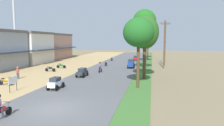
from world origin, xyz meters
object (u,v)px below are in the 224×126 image
at_px(car_van_blue, 131,63).
at_px(motorbike_foreground_rider, 1,107).
at_px(utility_pole_far, 164,43).
at_px(motorbike_ahead_third, 106,63).
at_px(parked_motorbike_nearest, 6,81).
at_px(street_signboard, 13,81).
at_px(median_tree_third, 144,22).
at_px(motorbike_ahead_second, 100,67).
at_px(median_tree_second, 145,32).
at_px(median_tree_fourth, 146,29).
at_px(median_tree_nearest, 139,33).
at_px(parked_motorbike_third, 61,65).
at_px(streetlamp_near, 146,42).
at_px(pedestrian_on_shoulder, 18,72).
at_px(utility_pole_near, 165,43).
at_px(car_hatchback_white, 56,83).
at_px(car_sedan_charcoal, 82,72).
at_px(parked_motorbike_second, 50,69).
at_px(streetlamp_mid, 148,43).
at_px(car_sedan_red, 135,58).
at_px(motorbike_ahead_fourth, 112,59).
at_px(median_tree_fifth, 148,37).

bearing_deg(car_van_blue, motorbike_foreground_rider, -102.77).
height_order(utility_pole_far, motorbike_ahead_third, utility_pole_far).
height_order(parked_motorbike_nearest, car_van_blue, car_van_blue).
bearing_deg(street_signboard, median_tree_third, 52.52).
bearing_deg(motorbike_foreground_rider, motorbike_ahead_second, 85.89).
bearing_deg(motorbike_foreground_rider, car_van_blue, 77.23).
relative_size(parked_motorbike_nearest, median_tree_second, 0.22).
bearing_deg(median_tree_fourth, utility_pole_far, -66.86).
height_order(median_tree_nearest, car_van_blue, median_tree_nearest).
bearing_deg(parked_motorbike_third, motorbike_ahead_second, -21.34).
bearing_deg(streetlamp_near, median_tree_third, -91.68).
distance_m(median_tree_second, motorbike_foreground_rider, 18.26).
relative_size(street_signboard, pedestrian_on_shoulder, 0.93).
xyz_separation_m(parked_motorbike_nearest, motorbike_foreground_rider, (6.65, -8.41, 0.30)).
relative_size(median_tree_fourth, motorbike_ahead_second, 5.19).
height_order(parked_motorbike_nearest, median_tree_second, median_tree_second).
xyz_separation_m(median_tree_nearest, motorbike_foreground_rider, (-7.91, -10.24, -4.98)).
bearing_deg(median_tree_second, motorbike_ahead_third, 124.24).
height_order(utility_pole_near, car_hatchback_white, utility_pole_near).
distance_m(parked_motorbike_nearest, car_sedan_charcoal, 9.34).
bearing_deg(car_van_blue, median_tree_nearest, -81.19).
distance_m(parked_motorbike_second, median_tree_nearest, 17.49).
xyz_separation_m(median_tree_fourth, car_van_blue, (-2.23, -9.82, -6.48)).
distance_m(pedestrian_on_shoulder, car_sedan_charcoal, 8.29).
height_order(median_tree_second, car_van_blue, median_tree_second).
bearing_deg(parked_motorbike_second, motorbike_foreground_rider, -70.03).
xyz_separation_m(parked_motorbike_second, median_tree_second, (15.03, -2.97, 5.51)).
bearing_deg(motorbike_ahead_second, motorbike_foreground_rider, -94.11).
height_order(streetlamp_mid, motorbike_ahead_third, streetlamp_mid).
height_order(parked_motorbike_third, car_van_blue, car_van_blue).
xyz_separation_m(median_tree_fourth, car_sedan_red, (-2.64, 4.23, -6.76)).
relative_size(median_tree_third, motorbike_foreground_rider, 5.48).
bearing_deg(street_signboard, streetlamp_near, 60.81).
bearing_deg(parked_motorbike_second, street_signboard, -77.17).
bearing_deg(car_sedan_red, median_tree_second, -82.41).
relative_size(car_sedan_charcoal, motorbike_ahead_second, 1.26).
xyz_separation_m(pedestrian_on_shoulder, car_van_blue, (13.40, 12.95, 0.06)).
distance_m(median_tree_second, motorbike_ahead_second, 9.52).
bearing_deg(motorbike_ahead_third, motorbike_ahead_fourth, 94.88).
bearing_deg(median_tree_fifth, median_tree_fourth, -91.28).
relative_size(street_signboard, motorbike_ahead_second, 0.83).
distance_m(median_tree_third, motorbike_ahead_fourth, 18.58).
bearing_deg(car_van_blue, car_hatchback_white, -109.10).
relative_size(parked_motorbike_second, car_sedan_charcoal, 0.80).
xyz_separation_m(parked_motorbike_third, motorbike_ahead_second, (8.09, -3.16, 0.30)).
height_order(parked_motorbike_second, car_sedan_red, car_sedan_red).
bearing_deg(median_tree_nearest, car_van_blue, 98.81).
bearing_deg(utility_pole_near, median_tree_fifth, 103.19).
xyz_separation_m(pedestrian_on_shoulder, median_tree_second, (16.12, 3.42, 5.10)).
bearing_deg(motorbike_ahead_third, utility_pole_near, 16.03).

